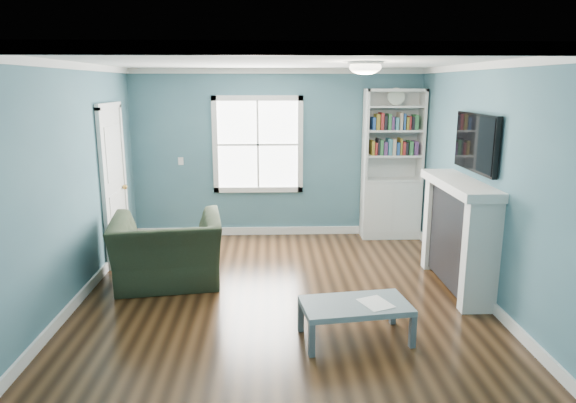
{
  "coord_description": "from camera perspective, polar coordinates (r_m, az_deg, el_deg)",
  "views": [
    {
      "loc": [
        -0.12,
        -5.47,
        2.36
      ],
      "look_at": [
        0.09,
        0.4,
        1.02
      ],
      "focal_mm": 32.0,
      "sensor_mm": 36.0,
      "label": 1
    }
  ],
  "objects": [
    {
      "name": "trim",
      "position": [
        5.59,
        -0.79,
        1.26
      ],
      "size": [
        4.5,
        5.0,
        2.6
      ],
      "color": "white",
      "rests_on": "ground"
    },
    {
      "name": "light_switch",
      "position": [
        8.16,
        -11.82,
        4.42
      ],
      "size": [
        0.08,
        0.01,
        0.12
      ],
      "primitive_type": "cube",
      "color": "white",
      "rests_on": "room_walls"
    },
    {
      "name": "room_walls",
      "position": [
        5.53,
        -0.8,
        4.76
      ],
      "size": [
        5.0,
        5.0,
        5.0
      ],
      "color": "#3B6173",
      "rests_on": "ground"
    },
    {
      "name": "tv",
      "position": [
        6.16,
        20.18,
        6.16
      ],
      "size": [
        0.06,
        1.1,
        0.65
      ],
      "primitive_type": "cube",
      "color": "black",
      "rests_on": "fireplace"
    },
    {
      "name": "fireplace",
      "position": [
        6.33,
        18.41,
        -3.64
      ],
      "size": [
        0.44,
        1.58,
        1.3
      ],
      "color": "black",
      "rests_on": "ground"
    },
    {
      "name": "floor",
      "position": [
        5.96,
        -0.75,
        -10.46
      ],
      "size": [
        5.0,
        5.0,
        0.0
      ],
      "primitive_type": "plane",
      "color": "black",
      "rests_on": "ground"
    },
    {
      "name": "coffee_table",
      "position": [
        4.95,
        7.5,
        -11.62
      ],
      "size": [
        1.07,
        0.68,
        0.36
      ],
      "rotation": [
        0.0,
        0.0,
        0.14
      ],
      "color": "#485157",
      "rests_on": "ground"
    },
    {
      "name": "bookshelf",
      "position": [
        8.13,
        11.42,
        2.43
      ],
      "size": [
        0.9,
        0.35,
        2.31
      ],
      "color": "silver",
      "rests_on": "ground"
    },
    {
      "name": "ceiling_fixture",
      "position": [
        5.67,
        8.58,
        14.63
      ],
      "size": [
        0.38,
        0.38,
        0.15
      ],
      "color": "white",
      "rests_on": "room_walls"
    },
    {
      "name": "recliner",
      "position": [
        6.32,
        -13.29,
        -4.12
      ],
      "size": [
        1.37,
        1.0,
        1.11
      ],
      "primitive_type": "imported",
      "rotation": [
        0.0,
        0.0,
        -2.99
      ],
      "color": "black",
      "rests_on": "ground"
    },
    {
      "name": "paper_sheet",
      "position": [
        4.95,
        9.71,
        -11.08
      ],
      "size": [
        0.35,
        0.38,
        0.0
      ],
      "primitive_type": "cube",
      "rotation": [
        0.0,
        0.0,
        0.4
      ],
      "color": "white",
      "rests_on": "coffee_table"
    },
    {
      "name": "door",
      "position": [
        7.3,
        -18.78,
        2.02
      ],
      "size": [
        0.12,
        0.98,
        2.17
      ],
      "color": "silver",
      "rests_on": "ground"
    },
    {
      "name": "window",
      "position": [
        8.01,
        -3.37,
        6.32
      ],
      "size": [
        1.4,
        0.06,
        1.5
      ],
      "color": "white",
      "rests_on": "room_walls"
    }
  ]
}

